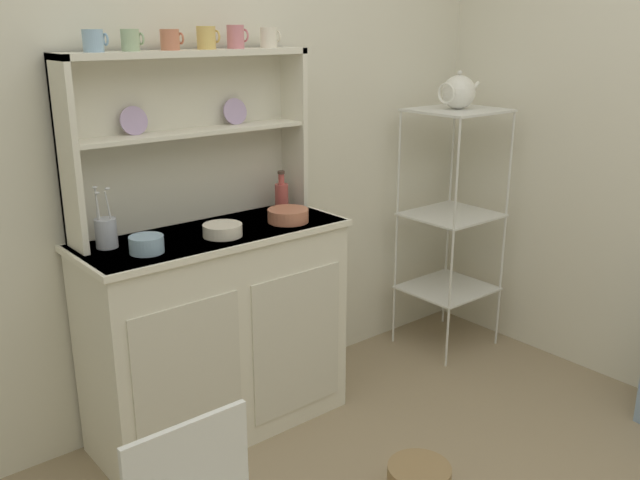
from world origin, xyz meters
name	(u,v)px	position (x,y,z in m)	size (l,w,h in m)	color
wall_back	(202,131)	(0.00, 1.62, 1.25)	(3.84, 0.05, 2.50)	silver
hutch_cabinet	(218,331)	(-0.12, 1.37, 0.46)	(1.10, 0.45, 0.89)	silver
hutch_shelf_unit	(187,125)	(-0.12, 1.53, 1.29)	(1.03, 0.18, 0.70)	silver
bakers_rack	(452,204)	(1.27, 1.30, 0.79)	(0.44, 0.40, 1.28)	silver
cup_sky_0	(93,41)	(-0.49, 1.49, 1.62)	(0.09, 0.07, 0.08)	#8EB2D1
cup_sage_1	(131,40)	(-0.35, 1.49, 1.62)	(0.08, 0.07, 0.08)	#9EB78E
cup_terracotta_2	(170,40)	(-0.19, 1.49, 1.62)	(0.09, 0.07, 0.08)	#C67556
cup_gold_3	(207,38)	(-0.04, 1.49, 1.63)	(0.09, 0.07, 0.09)	#DBB760
cup_rose_4	(236,37)	(0.10, 1.49, 1.63)	(0.08, 0.07, 0.09)	#D17A84
cup_cream_5	(269,37)	(0.26, 1.49, 1.63)	(0.08, 0.07, 0.08)	silver
bowl_mixing_large	(147,244)	(-0.44, 1.29, 0.92)	(0.13, 0.13, 0.06)	#8EB2D1
bowl_floral_medium	(223,230)	(-0.12, 1.29, 0.91)	(0.15, 0.15, 0.05)	silver
bowl_cream_small	(288,215)	(0.20, 1.29, 0.91)	(0.17, 0.17, 0.05)	#C67556
jam_bottle	(282,196)	(0.29, 1.45, 0.96)	(0.06, 0.06, 0.18)	#B74C47
utensil_jar	(106,232)	(-0.53, 1.45, 0.95)	(0.08, 0.08, 0.23)	#B2B7C6
porcelain_teapot	(458,92)	(1.27, 1.30, 1.36)	(0.26, 0.17, 0.19)	white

